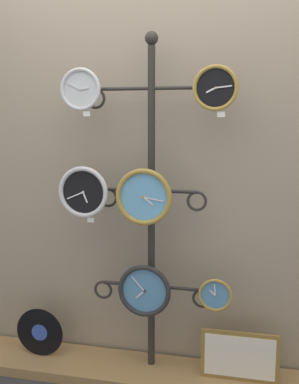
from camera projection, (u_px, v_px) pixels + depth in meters
name	position (u px, v px, depth m)	size (l,w,h in m)	color
shop_wall	(157.00, 142.00, 2.69)	(4.40, 0.04, 2.80)	gray
low_shelf	(149.00, 373.00, 2.69)	(2.20, 0.36, 0.06)	#9E7A4C
display_stand	(151.00, 264.00, 2.64)	(0.78, 0.41, 2.01)	#282623
clock_top_left	(81.00, 89.00, 2.49)	(0.24, 0.04, 0.24)	silver
clock_top_right	(215.00, 88.00, 2.32)	(0.24, 0.04, 0.24)	black
clock_middle_left	(83.00, 192.00, 2.55)	(0.30, 0.04, 0.30)	black
clock_middle_center	(144.00, 197.00, 2.47)	(0.32, 0.04, 0.32)	#60A8DB
clock_bottom_center	(144.00, 291.00, 2.56)	(0.31, 0.04, 0.31)	#4C84B2
clock_bottom_right	(215.00, 295.00, 2.50)	(0.19, 0.04, 0.19)	#4C84B2
vinyl_record	(40.00, 332.00, 2.81)	(0.31, 0.01, 0.31)	black
picture_frame	(240.00, 356.00, 2.55)	(0.44, 0.02, 0.29)	olive
price_tag_upper	(87.00, 114.00, 2.50)	(0.04, 0.00, 0.03)	white
price_tag_mid	(221.00, 114.00, 2.33)	(0.04, 0.00, 0.03)	white
price_tag_lower	(91.00, 220.00, 2.57)	(0.04, 0.00, 0.03)	white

